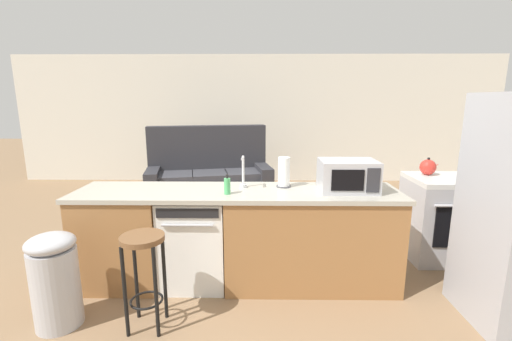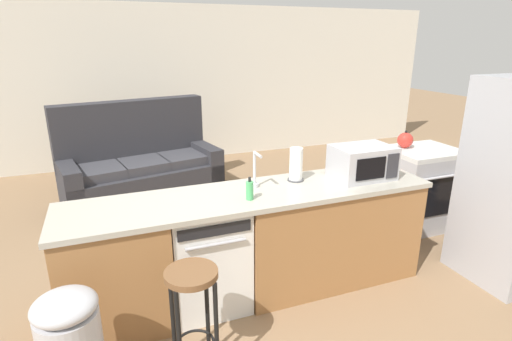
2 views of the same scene
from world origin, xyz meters
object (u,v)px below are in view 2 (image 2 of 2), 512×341
kettle (405,140)px  bar_stool (193,301)px  paper_towel_roll (296,165)px  stove_range (420,188)px  dishwasher (206,256)px  couch (140,167)px  microwave (362,162)px  soap_bottle (250,190)px

kettle → bar_stool: 3.04m
paper_towel_roll → stove_range: bearing=13.1°
stove_range → paper_towel_roll: (-1.77, -0.41, 0.59)m
dishwasher → stove_range: 2.66m
paper_towel_roll → couch: (-1.09, 2.50, -0.64)m
dishwasher → paper_towel_roll: (0.83, 0.14, 0.62)m
paper_towel_roll → bar_stool: size_ratio=0.38×
stove_range → microwave: microwave is taller
kettle → couch: 3.38m
dishwasher → microwave: size_ratio=1.68×
dishwasher → kettle: bearing=15.6°
kettle → soap_bottle: bearing=-159.3°
stove_range → bar_stool: bearing=-156.8°
paper_towel_roll → couch: couch is taller
paper_towel_roll → bar_stool: bearing=-143.0°
microwave → bar_stool: (-1.64, -0.67, -0.50)m
stove_range → paper_towel_roll: 1.91m
dishwasher → kettle: (2.43, 0.68, 0.56)m
paper_towel_roll → couch: 2.80m
kettle → couch: bearing=143.9°
dishwasher → soap_bottle: bearing=-20.9°
paper_towel_roll → dishwasher: bearing=-170.6°
kettle → bar_stool: bearing=-153.3°
microwave → paper_towel_roll: paper_towel_roll is taller
paper_towel_roll → kettle: size_ratio=1.38×
microwave → kettle: bearing=33.1°
bar_stool → microwave: bearing=22.3°
stove_range → kettle: 0.57m
stove_range → bar_stool: size_ratio=1.22×
dishwasher → soap_bottle: size_ratio=4.77×
microwave → paper_towel_roll: 0.58m
microwave → dishwasher: bearing=179.9°
stove_range → soap_bottle: size_ratio=5.11×
couch → dishwasher: bearing=-84.4°
kettle → bar_stool: size_ratio=0.28×
microwave → soap_bottle: bearing=-173.6°
paper_towel_roll → kettle: (1.61, 0.54, -0.05)m
soap_bottle → couch: couch is taller
bar_stool → couch: 3.32m
microwave → kettle: size_ratio=2.44×
couch → paper_towel_roll: bearing=-66.5°
microwave → bar_stool: microwave is taller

